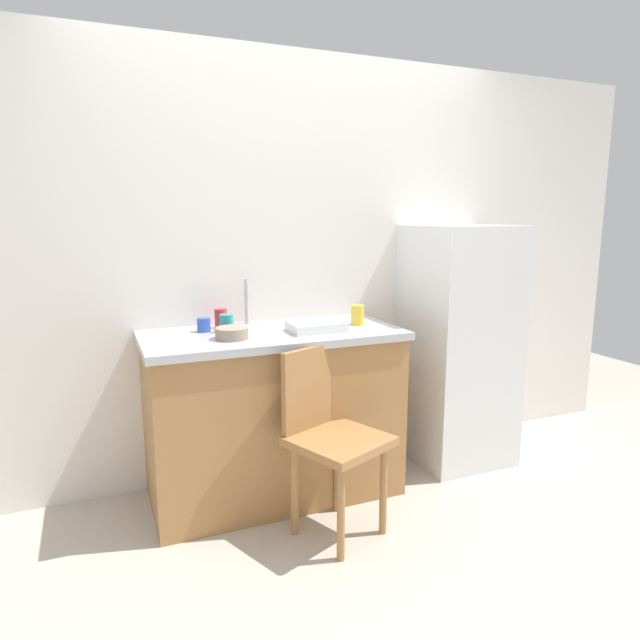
{
  "coord_description": "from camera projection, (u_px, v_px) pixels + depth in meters",
  "views": [
    {
      "loc": [
        -1.11,
        -2.07,
        1.51
      ],
      "look_at": [
        0.0,
        0.6,
        0.96
      ],
      "focal_mm": 31.17,
      "sensor_mm": 36.0,
      "label": 1
    }
  ],
  "objects": [
    {
      "name": "refrigerator",
      "position": [
        458.0,
        345.0,
        3.41
      ],
      "size": [
        0.57,
        0.57,
        1.45
      ],
      "primitive_type": "cube",
      "color": "white",
      "rests_on": "ground_plane"
    },
    {
      "name": "cup_yellow",
      "position": [
        358.0,
        315.0,
        3.07
      ],
      "size": [
        0.07,
        0.07,
        0.11
      ],
      "primitive_type": "cylinder",
      "color": "yellow",
      "rests_on": "countertop"
    },
    {
      "name": "countertop",
      "position": [
        272.0,
        335.0,
        2.91
      ],
      "size": [
        1.34,
        0.64,
        0.04
      ],
      "primitive_type": "cube",
      "color": "#B7B7BC",
      "rests_on": "cabinet_base"
    },
    {
      "name": "cup_blue",
      "position": [
        204.0,
        325.0,
        2.89
      ],
      "size": [
        0.07,
        0.07,
        0.07
      ],
      "primitive_type": "cylinder",
      "color": "blue",
      "rests_on": "countertop"
    },
    {
      "name": "cabinet_base",
      "position": [
        274.0,
        417.0,
        3.0
      ],
      "size": [
        1.3,
        0.6,
        0.87
      ],
      "primitive_type": "cube",
      "color": "#A87542",
      "rests_on": "ground_plane"
    },
    {
      "name": "cup_red",
      "position": [
        221.0,
        318.0,
        2.98
      ],
      "size": [
        0.07,
        0.07,
        0.1
      ],
      "primitive_type": "cylinder",
      "color": "red",
      "rests_on": "countertop"
    },
    {
      "name": "chair",
      "position": [
        330.0,
        432.0,
        2.63
      ],
      "size": [
        0.52,
        0.52,
        0.89
      ],
      "rotation": [
        0.0,
        0.0,
        0.4
      ],
      "color": "#A87542",
      "rests_on": "ground_plane"
    },
    {
      "name": "ground_plane",
      "position": [
        369.0,
        545.0,
        2.58
      ],
      "size": [
        8.0,
        8.0,
        0.0
      ],
      "primitive_type": "plane",
      "color": "#BCB2A3"
    },
    {
      "name": "cup_teal",
      "position": [
        227.0,
        323.0,
        2.88
      ],
      "size": [
        0.07,
        0.07,
        0.09
      ],
      "primitive_type": "cylinder",
      "color": "teal",
      "rests_on": "countertop"
    },
    {
      "name": "back_wall",
      "position": [
        294.0,
        268.0,
        3.26
      ],
      "size": [
        4.8,
        0.1,
        2.4
      ],
      "primitive_type": "cube",
      "color": "white",
      "rests_on": "ground_plane"
    },
    {
      "name": "faucet",
      "position": [
        247.0,
        301.0,
        3.09
      ],
      "size": [
        0.02,
        0.02,
        0.25
      ],
      "primitive_type": "cylinder",
      "color": "#B7B7BC",
      "rests_on": "countertop"
    },
    {
      "name": "terracotta_bowl",
      "position": [
        232.0,
        333.0,
        2.72
      ],
      "size": [
        0.16,
        0.16,
        0.06
      ],
      "primitive_type": "cylinder",
      "color": "gray",
      "rests_on": "countertop"
    },
    {
      "name": "dish_tray",
      "position": [
        316.0,
        327.0,
        2.9
      ],
      "size": [
        0.28,
        0.2,
        0.05
      ],
      "primitive_type": "cube",
      "color": "white",
      "rests_on": "countertop"
    }
  ]
}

